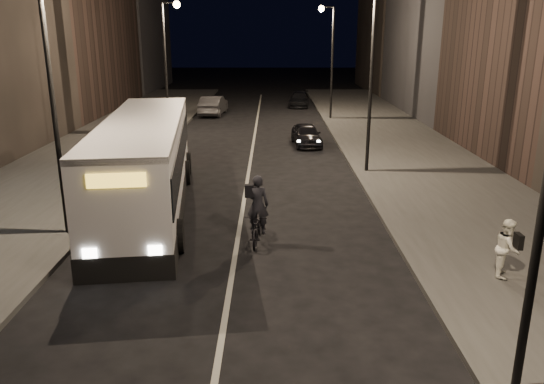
{
  "coord_description": "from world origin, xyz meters",
  "views": [
    {
      "loc": [
        1.1,
        -12.31,
        6.45
      ],
      "look_at": [
        1.11,
        4.05,
        1.5
      ],
      "focal_mm": 35.0,
      "sensor_mm": 36.0,
      "label": 1
    }
  ],
  "objects_px": {
    "streetlight_left_near": "(58,70)",
    "cyclist_on_bicycle": "(258,220)",
    "pedestrian_woman": "(507,248)",
    "streetlight_left_far": "(169,50)",
    "car_near": "(306,135)",
    "streetlight_right_mid": "(366,57)",
    "streetlight_right_far": "(329,47)",
    "streetlight_right_near": "(542,105)",
    "city_bus": "(145,161)",
    "car_mid": "(213,105)",
    "car_far": "(299,99)"
  },
  "relations": [
    {
      "from": "city_bus",
      "to": "streetlight_right_near",
      "type": "bearing_deg",
      "value": -57.61
    },
    {
      "from": "cyclist_on_bicycle",
      "to": "car_mid",
      "type": "relative_size",
      "value": 0.48
    },
    {
      "from": "streetlight_right_near",
      "to": "cyclist_on_bicycle",
      "type": "relative_size",
      "value": 3.56
    },
    {
      "from": "streetlight_left_near",
      "to": "streetlight_right_near",
      "type": "bearing_deg",
      "value": -36.88
    },
    {
      "from": "streetlight_right_mid",
      "to": "car_mid",
      "type": "distance_m",
      "value": 21.14
    },
    {
      "from": "streetlight_right_near",
      "to": "city_bus",
      "type": "relative_size",
      "value": 0.63
    },
    {
      "from": "streetlight_left_near",
      "to": "car_far",
      "type": "distance_m",
      "value": 33.28
    },
    {
      "from": "streetlight_left_near",
      "to": "car_near",
      "type": "relative_size",
      "value": 2.15
    },
    {
      "from": "city_bus",
      "to": "pedestrian_woman",
      "type": "height_order",
      "value": "city_bus"
    },
    {
      "from": "streetlight_right_mid",
      "to": "cyclist_on_bicycle",
      "type": "bearing_deg",
      "value": -118.46
    },
    {
      "from": "streetlight_left_near",
      "to": "city_bus",
      "type": "bearing_deg",
      "value": 59.14
    },
    {
      "from": "streetlight_right_near",
      "to": "streetlight_right_far",
      "type": "distance_m",
      "value": 32.0
    },
    {
      "from": "streetlight_right_near",
      "to": "car_mid",
      "type": "height_order",
      "value": "streetlight_right_near"
    },
    {
      "from": "streetlight_left_near",
      "to": "pedestrian_woman",
      "type": "bearing_deg",
      "value": -14.51
    },
    {
      "from": "streetlight_left_near",
      "to": "car_near",
      "type": "bearing_deg",
      "value": 59.76
    },
    {
      "from": "streetlight_right_far",
      "to": "pedestrian_woman",
      "type": "height_order",
      "value": "streetlight_right_far"
    },
    {
      "from": "streetlight_left_near",
      "to": "cyclist_on_bicycle",
      "type": "relative_size",
      "value": 3.56
    },
    {
      "from": "streetlight_right_near",
      "to": "city_bus",
      "type": "bearing_deg",
      "value": 129.33
    },
    {
      "from": "streetlight_right_near",
      "to": "car_mid",
      "type": "distance_m",
      "value": 36.03
    },
    {
      "from": "streetlight_left_near",
      "to": "cyclist_on_bicycle",
      "type": "height_order",
      "value": "streetlight_left_near"
    },
    {
      "from": "streetlight_left_near",
      "to": "car_mid",
      "type": "relative_size",
      "value": 1.72
    },
    {
      "from": "car_near",
      "to": "streetlight_right_far",
      "type": "bearing_deg",
      "value": 71.87
    },
    {
      "from": "car_mid",
      "to": "streetlight_right_mid",
      "type": "bearing_deg",
      "value": 120.3
    },
    {
      "from": "streetlight_left_far",
      "to": "car_mid",
      "type": "xyz_separation_m",
      "value": [
        1.73,
        8.6,
        -4.59
      ]
    },
    {
      "from": "streetlight_right_near",
      "to": "streetlight_left_near",
      "type": "bearing_deg",
      "value": 143.12
    },
    {
      "from": "streetlight_right_near",
      "to": "streetlight_left_far",
      "type": "distance_m",
      "value": 28.1
    },
    {
      "from": "city_bus",
      "to": "car_near",
      "type": "distance_m",
      "value": 13.54
    },
    {
      "from": "streetlight_left_far",
      "to": "pedestrian_woman",
      "type": "height_order",
      "value": "streetlight_left_far"
    },
    {
      "from": "streetlight_left_near",
      "to": "pedestrian_woman",
      "type": "relative_size",
      "value": 5.1
    },
    {
      "from": "car_near",
      "to": "cyclist_on_bicycle",
      "type": "bearing_deg",
      "value": -104.5
    },
    {
      "from": "streetlight_right_near",
      "to": "streetlight_left_far",
      "type": "bearing_deg",
      "value": 112.3
    },
    {
      "from": "cyclist_on_bicycle",
      "to": "pedestrian_woman",
      "type": "xyz_separation_m",
      "value": [
        6.7,
        -2.68,
        0.2
      ]
    },
    {
      "from": "city_bus",
      "to": "car_mid",
      "type": "distance_m",
      "value": 23.73
    },
    {
      "from": "city_bus",
      "to": "cyclist_on_bicycle",
      "type": "distance_m",
      "value": 5.63
    },
    {
      "from": "streetlight_left_far",
      "to": "car_near",
      "type": "height_order",
      "value": "streetlight_left_far"
    },
    {
      "from": "streetlight_left_far",
      "to": "cyclist_on_bicycle",
      "type": "relative_size",
      "value": 3.56
    },
    {
      "from": "streetlight_right_near",
      "to": "car_far",
      "type": "distance_m",
      "value": 40.03
    },
    {
      "from": "city_bus",
      "to": "streetlight_left_near",
      "type": "bearing_deg",
      "value": -127.79
    },
    {
      "from": "streetlight_right_mid",
      "to": "streetlight_right_far",
      "type": "bearing_deg",
      "value": 90.0
    },
    {
      "from": "pedestrian_woman",
      "to": "car_mid",
      "type": "bearing_deg",
      "value": 43.06
    },
    {
      "from": "cyclist_on_bicycle",
      "to": "streetlight_right_far",
      "type": "bearing_deg",
      "value": 84.73
    },
    {
      "from": "car_near",
      "to": "car_far",
      "type": "height_order",
      "value": "car_near"
    },
    {
      "from": "streetlight_right_far",
      "to": "pedestrian_woman",
      "type": "relative_size",
      "value": 5.1
    },
    {
      "from": "streetlight_right_near",
      "to": "cyclist_on_bicycle",
      "type": "xyz_separation_m",
      "value": [
        -4.66,
        7.39,
        -4.6
      ]
    },
    {
      "from": "streetlight_left_near",
      "to": "car_near",
      "type": "height_order",
      "value": "streetlight_left_near"
    },
    {
      "from": "streetlight_left_near",
      "to": "streetlight_right_mid",
      "type": "bearing_deg",
      "value": 36.88
    },
    {
      "from": "cyclist_on_bicycle",
      "to": "streetlight_right_near",
      "type": "bearing_deg",
      "value": -52.29
    },
    {
      "from": "streetlight_right_mid",
      "to": "cyclist_on_bicycle",
      "type": "xyz_separation_m",
      "value": [
        -4.66,
        -8.61,
        -4.6
      ]
    },
    {
      "from": "streetlight_right_near",
      "to": "car_far",
      "type": "bearing_deg",
      "value": 92.5
    },
    {
      "from": "streetlight_right_far",
      "to": "car_near",
      "type": "bearing_deg",
      "value": -102.96
    }
  ]
}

